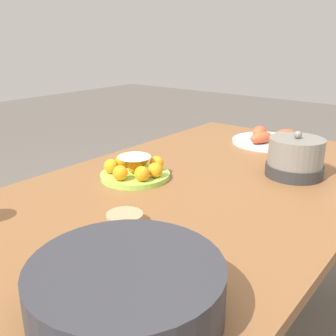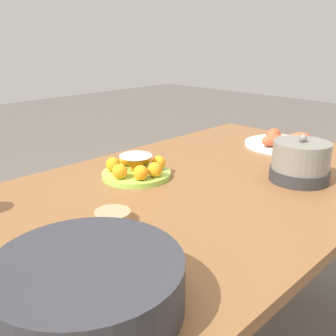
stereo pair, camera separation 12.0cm
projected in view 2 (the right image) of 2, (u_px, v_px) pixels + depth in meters
name	position (u px, v px, depth m)	size (l,w,h in m)	color
dining_table	(200.00, 209.00, 1.21)	(1.51, 0.89, 0.71)	brown
cake_plate	(136.00, 168.00, 1.24)	(0.22, 0.22, 0.08)	#99CC4C
serving_bowl	(88.00, 283.00, 0.63)	(0.32, 0.32, 0.09)	#2D2D33
sauce_bowl	(113.00, 216.00, 0.94)	(0.09, 0.09, 0.03)	tan
seafood_platter	(282.00, 142.00, 1.57)	(0.29, 0.29, 0.06)	silver
warming_pot	(300.00, 162.00, 1.19)	(0.18, 0.18, 0.15)	#2D2D2D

